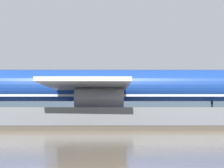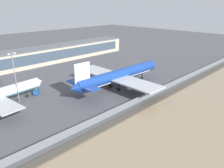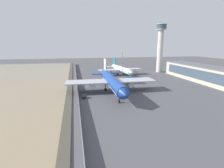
{
  "view_description": "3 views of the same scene",
  "coord_description": "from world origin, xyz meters",
  "px_view_note": "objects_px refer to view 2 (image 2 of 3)",
  "views": [
    {
      "loc": [
        2.61,
        -71.41,
        2.25
      ],
      "look_at": [
        4.53,
        0.26,
        6.67
      ],
      "focal_mm": 70.0,
      "sensor_mm": 36.0,
      "label": 1
    },
    {
      "loc": [
        -71.08,
        -66.77,
        39.04
      ],
      "look_at": [
        -1.27,
        2.55,
        2.8
      ],
      "focal_mm": 35.0,
      "sensor_mm": 36.0,
      "label": 2
    },
    {
      "loc": [
        93.5,
        -17.12,
        25.51
      ],
      "look_at": [
        -2.84,
        3.77,
        3.2
      ],
      "focal_mm": 28.0,
      "sensor_mm": 36.0,
      "label": 3
    }
  ],
  "objects_px": {
    "baggage_tug": "(153,90)",
    "apron_light_mast_apron_west": "(15,75)",
    "cargo_jet_blue": "(118,75)",
    "ops_van": "(36,91)"
  },
  "relations": [
    {
      "from": "ops_van",
      "to": "apron_light_mast_apron_west",
      "type": "height_order",
      "value": "apron_light_mast_apron_west"
    },
    {
      "from": "cargo_jet_blue",
      "to": "ops_van",
      "type": "bearing_deg",
      "value": 146.89
    },
    {
      "from": "baggage_tug",
      "to": "ops_van",
      "type": "bearing_deg",
      "value": 138.2
    },
    {
      "from": "baggage_tug",
      "to": "apron_light_mast_apron_west",
      "type": "distance_m",
      "value": 61.14
    },
    {
      "from": "ops_van",
      "to": "apron_light_mast_apron_west",
      "type": "relative_size",
      "value": 0.26
    },
    {
      "from": "cargo_jet_blue",
      "to": "baggage_tug",
      "type": "height_order",
      "value": "cargo_jet_blue"
    },
    {
      "from": "cargo_jet_blue",
      "to": "ops_van",
      "type": "relative_size",
      "value": 10.44
    },
    {
      "from": "baggage_tug",
      "to": "cargo_jet_blue",
      "type": "bearing_deg",
      "value": 118.26
    },
    {
      "from": "apron_light_mast_apron_west",
      "to": "ops_van",
      "type": "bearing_deg",
      "value": 19.63
    },
    {
      "from": "apron_light_mast_apron_west",
      "to": "baggage_tug",
      "type": "bearing_deg",
      "value": -33.32
    }
  ]
}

